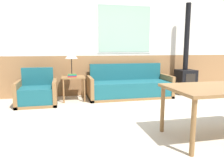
{
  "coord_description": "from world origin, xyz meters",
  "views": [
    {
      "loc": [
        -1.78,
        -3.15,
        1.24
      ],
      "look_at": [
        -0.83,
        1.02,
        0.54
      ],
      "focal_mm": 35.0,
      "sensor_mm": 36.0,
      "label": 1
    }
  ],
  "objects": [
    {
      "name": "ground_plane",
      "position": [
        0.0,
        0.0,
        0.0
      ],
      "size": [
        16.0,
        16.0,
        0.0
      ],
      "primitive_type": "plane",
      "color": "beige"
    },
    {
      "name": "book_stack",
      "position": [
        -1.56,
        2.0,
        0.61
      ],
      "size": [
        0.21,
        0.14,
        0.07
      ],
      "color": "#B22823",
      "rests_on": "side_table"
    },
    {
      "name": "couch",
      "position": [
        -0.12,
        2.1,
        0.26
      ],
      "size": [
        2.1,
        0.81,
        0.84
      ],
      "color": "olive",
      "rests_on": "ground_plane"
    },
    {
      "name": "side_table",
      "position": [
        -1.53,
        2.1,
        0.48
      ],
      "size": [
        0.54,
        0.54,
        0.58
      ],
      "color": "olive",
      "rests_on": "ground_plane"
    },
    {
      "name": "wood_stove",
      "position": [
        1.51,
        2.18,
        0.61
      ],
      "size": [
        0.46,
        0.48,
        2.42
      ],
      "color": "black",
      "rests_on": "ground_plane"
    },
    {
      "name": "armchair",
      "position": [
        -2.35,
        1.85,
        0.25
      ],
      "size": [
        0.86,
        0.75,
        0.8
      ],
      "rotation": [
        0.0,
        0.0,
        0.12
      ],
      "color": "olive",
      "rests_on": "ground_plane"
    },
    {
      "name": "table_lamp",
      "position": [
        -1.56,
        2.19,
        1.06
      ],
      "size": [
        0.3,
        0.3,
        0.59
      ],
      "color": "black",
      "rests_on": "side_table"
    },
    {
      "name": "wall_back",
      "position": [
        -0.01,
        2.63,
        1.37
      ],
      "size": [
        7.2,
        0.09,
        2.7
      ],
      "color": "#996B42",
      "rests_on": "ground_plane"
    }
  ]
}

